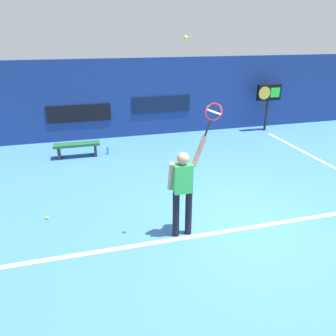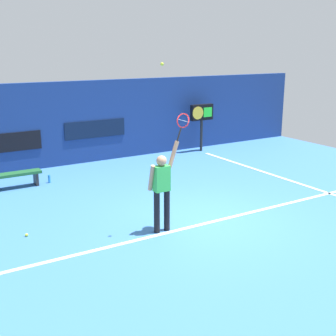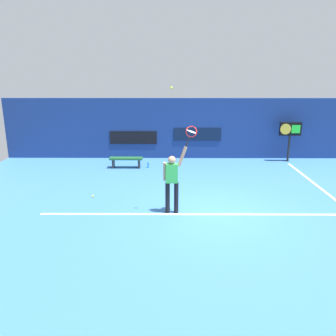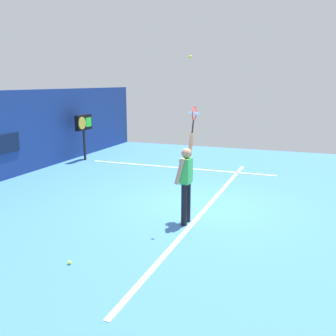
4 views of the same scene
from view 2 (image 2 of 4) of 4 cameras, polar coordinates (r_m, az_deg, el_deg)
ground_plane at (r=10.45m, az=4.93°, el=-6.62°), size 18.00×18.00×0.00m
back_wall at (r=15.77m, az=-9.46°, el=5.90°), size 18.00×0.20×2.81m
sponsor_banner_center at (r=15.70m, az=-9.26°, el=4.93°), size 2.20×0.03×0.60m
sponsor_banner_portside at (r=14.88m, az=-19.97°, el=3.04°), size 2.20×0.03×0.60m
court_baseline at (r=10.32m, az=5.52°, el=-6.90°), size 10.00×0.10×0.01m
court_sideline at (r=14.40m, az=13.18°, el=-0.86°), size 0.10×7.00×0.01m
tennis_player at (r=9.47m, az=-0.81°, el=-2.41°), size 0.68×0.31×1.97m
tennis_racket at (r=9.42m, az=1.89°, el=5.86°), size 0.40×0.27×0.63m
tennis_ball at (r=8.96m, az=-0.76°, el=13.13°), size 0.07×0.07×0.07m
scoreboard_clock at (r=17.15m, az=4.32°, el=6.81°), size 0.96×0.20×1.80m
court_bench at (r=13.37m, az=-18.82°, el=-1.02°), size 1.40×0.36×0.45m
water_bottle at (r=13.65m, az=-14.92°, el=-1.35°), size 0.07×0.07×0.24m
spare_ball at (r=9.99m, az=-17.60°, el=-8.14°), size 0.07×0.07×0.07m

